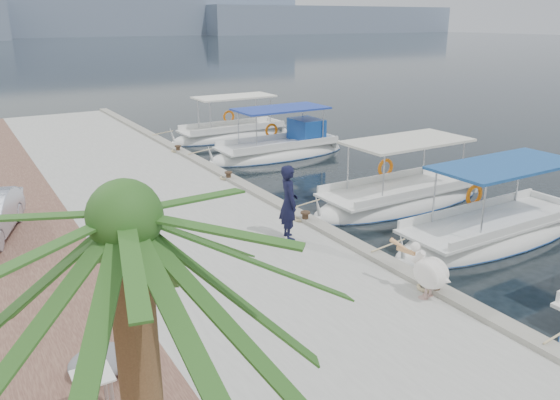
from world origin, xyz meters
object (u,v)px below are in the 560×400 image
object	(u,v)px
date_palm	(125,222)
fishing_caique_c	(399,201)
fishing_caique_e	(232,136)
pelican	(429,272)
fishing_caique_b	(493,235)
fisherman	(289,202)
fishing_caique_d	(280,152)

from	to	relation	value
date_palm	fishing_caique_c	bearing A→B (deg)	38.40
fishing_caique_e	pelican	size ratio (longest dim) A/B	4.72
fishing_caique_b	pelican	size ratio (longest dim) A/B	5.05
pelican	fisherman	bearing A→B (deg)	100.33
fishing_caique_d	fisherman	distance (m)	11.29
fisherman	fishing_caique_d	bearing A→B (deg)	-15.03
fishing_caique_c	date_palm	xyz separation A→B (m)	(-11.72, -9.29, 4.53)
fishing_caique_b	fishing_caique_d	xyz separation A→B (m)	(-0.08, 11.81, 0.07)
fishing_caique_b	pelican	bearing A→B (deg)	-156.31
fishing_caique_c	pelican	distance (m)	7.62
pelican	fisherman	world-z (taller)	fisherman
fisherman	fishing_caique_c	bearing A→B (deg)	-58.52
fishing_caique_b	pelican	xyz separation A→B (m)	(-4.90, -2.15, 0.96)
fishing_caique_e	pelican	bearing A→B (deg)	-104.07
fishing_caique_b	pelican	distance (m)	5.43
fishing_caique_d	fishing_caique_e	size ratio (longest dim) A/B	1.02
fishing_caique_e	fishing_caique_d	bearing A→B (deg)	-88.01
fishing_caique_d	fishing_caique_b	bearing A→B (deg)	-89.63
fishing_caique_b	fishing_caique_c	xyz separation A→B (m)	(-0.16, 3.74, -0.00)
fishing_caique_b	date_palm	distance (m)	13.87
fishing_caique_c	pelican	bearing A→B (deg)	-128.86
pelican	fisherman	xyz separation A→B (m)	(-0.77, 4.24, 0.42)
fishing_caique_e	date_palm	size ratio (longest dim) A/B	1.36
fishing_caique_b	date_palm	size ratio (longest dim) A/B	1.45
fishing_caique_c	fisherman	size ratio (longest dim) A/B	3.53
fishing_caique_c	fishing_caique_e	xyz separation A→B (m)	(-0.08, 12.70, 0.00)
fishing_caique_e	fishing_caique_c	bearing A→B (deg)	-89.63
fishing_caique_b	fishing_caique_c	bearing A→B (deg)	92.38
fishing_caique_c	fishing_caique_d	xyz separation A→B (m)	(0.08, 8.08, 0.07)
fishing_caique_c	fishing_caique_d	bearing A→B (deg)	89.43
fishing_caique_d	fishing_caique_e	world-z (taller)	same
fishing_caique_c	fisherman	world-z (taller)	fisherman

